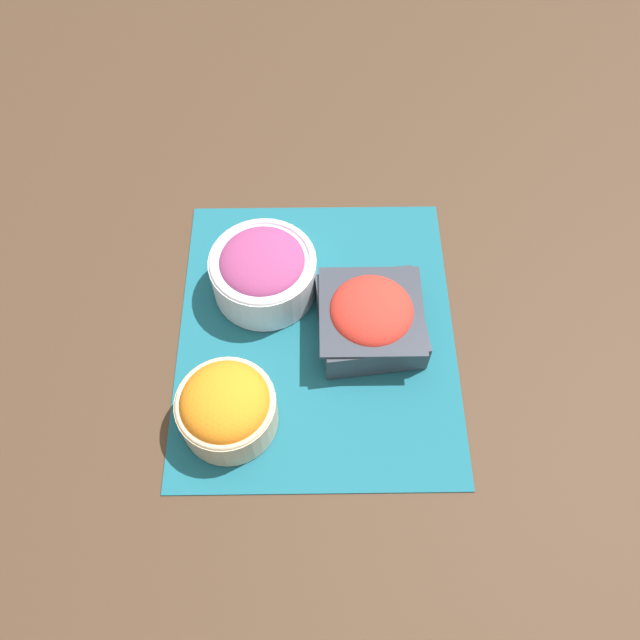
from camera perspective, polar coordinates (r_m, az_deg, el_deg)
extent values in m
plane|color=#422D1E|center=(0.85, 0.00, -1.15)|extent=(3.00, 3.00, 0.00)
cube|color=#195B6B|center=(0.85, 0.00, -1.09)|extent=(0.44, 0.37, 0.00)
cylinder|color=#C6B28E|center=(0.78, -8.07, -8.25)|extent=(0.12, 0.12, 0.06)
torus|color=#C6B28E|center=(0.75, -8.33, -7.46)|extent=(0.12, 0.12, 0.01)
ellipsoid|color=orange|center=(0.75, -8.33, -7.46)|extent=(0.11, 0.11, 0.06)
cube|color=#333842|center=(0.83, 4.94, -0.36)|extent=(0.15, 0.15, 0.05)
cube|color=#333842|center=(0.81, 5.08, 0.61)|extent=(0.14, 0.14, 0.00)
ellipsoid|color=red|center=(0.81, 5.07, 0.54)|extent=(0.11, 0.11, 0.05)
cylinder|color=silver|center=(0.86, -4.83, 4.17)|extent=(0.15, 0.15, 0.06)
torus|color=silver|center=(0.84, -4.99, 5.42)|extent=(0.14, 0.14, 0.01)
ellipsoid|color=#93386B|center=(0.84, -4.99, 5.42)|extent=(0.11, 0.11, 0.03)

